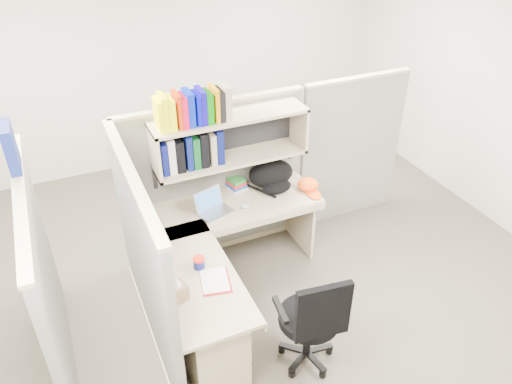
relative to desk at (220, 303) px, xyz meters
name	(u,v)px	position (x,y,z in m)	size (l,w,h in m)	color
ground	(252,303)	(0.41, 0.29, -0.44)	(6.00, 6.00, 0.00)	#3A352C
room_shell	(251,146)	(0.41, 0.29, 1.18)	(6.00, 6.00, 6.00)	#B8B2A6
cubicle	(192,205)	(0.04, 0.74, 0.47)	(3.79, 1.84, 1.95)	slate
desk	(220,303)	(0.00, 0.00, 0.00)	(1.74, 1.75, 0.73)	tan
laptop	(215,204)	(0.26, 0.78, 0.40)	(0.29, 0.29, 0.21)	#AAAAAE
backpack	(273,177)	(0.92, 0.95, 0.42)	(0.45, 0.35, 0.27)	black
orange_cap	(308,184)	(1.22, 0.80, 0.35)	(0.20, 0.23, 0.11)	#FC5615
snack_canister	(199,263)	(-0.10, 0.15, 0.34)	(0.09, 0.09, 0.09)	navy
tissue_box	(177,288)	(-0.35, -0.11, 0.39)	(0.13, 0.13, 0.20)	#907051
mouse	(246,206)	(0.55, 0.76, 0.31)	(0.09, 0.06, 0.03)	#86A7BE
paper_cup	(215,192)	(0.36, 1.05, 0.34)	(0.07, 0.07, 0.10)	white
book_stack	(235,183)	(0.59, 1.12, 0.35)	(0.16, 0.22, 0.11)	slate
loose_paper	(215,280)	(-0.04, -0.04, 0.29)	(0.20, 0.27, 0.00)	white
task_chair	(310,334)	(0.55, -0.50, -0.09)	(0.54, 0.50, 0.99)	black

